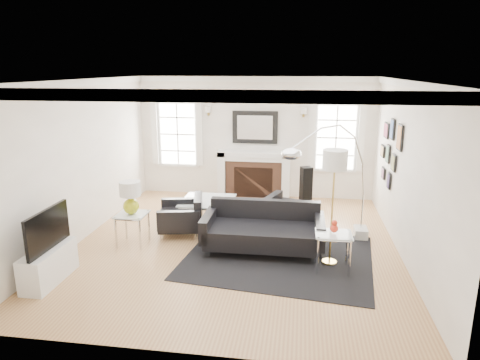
% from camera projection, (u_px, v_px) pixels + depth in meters
% --- Properties ---
extents(floor, '(6.00, 6.00, 0.00)m').
position_uv_depth(floor, '(236.00, 244.00, 7.48)').
color(floor, '#A36C44').
rests_on(floor, ground).
extents(back_wall, '(5.50, 0.04, 2.80)m').
position_uv_depth(back_wall, '(255.00, 138.00, 9.99)').
color(back_wall, white).
rests_on(back_wall, floor).
extents(front_wall, '(5.50, 0.04, 2.80)m').
position_uv_depth(front_wall, '(189.00, 233.00, 4.25)').
color(front_wall, white).
rests_on(front_wall, floor).
extents(left_wall, '(0.04, 6.00, 2.80)m').
position_uv_depth(left_wall, '(81.00, 161.00, 7.50)').
color(left_wall, white).
rests_on(left_wall, floor).
extents(right_wall, '(0.04, 6.00, 2.80)m').
position_uv_depth(right_wall, '(407.00, 172.00, 6.74)').
color(right_wall, white).
rests_on(right_wall, floor).
extents(ceiling, '(5.50, 6.00, 0.02)m').
position_uv_depth(ceiling, '(235.00, 80.00, 6.77)').
color(ceiling, white).
rests_on(ceiling, back_wall).
extents(crown_molding, '(5.50, 6.00, 0.12)m').
position_uv_depth(crown_molding, '(235.00, 84.00, 6.78)').
color(crown_molding, white).
rests_on(crown_molding, back_wall).
extents(fireplace, '(1.70, 0.69, 1.11)m').
position_uv_depth(fireplace, '(254.00, 175.00, 10.01)').
color(fireplace, white).
rests_on(fireplace, floor).
extents(mantel_mirror, '(1.05, 0.07, 0.75)m').
position_uv_depth(mantel_mirror, '(255.00, 127.00, 9.89)').
color(mantel_mirror, black).
rests_on(mantel_mirror, back_wall).
extents(window_left, '(1.24, 0.15, 1.62)m').
position_uv_depth(window_left, '(178.00, 134.00, 10.18)').
color(window_left, white).
rests_on(window_left, back_wall).
extents(window_right, '(1.24, 0.15, 1.62)m').
position_uv_depth(window_right, '(336.00, 137.00, 9.67)').
color(window_right, white).
rests_on(window_right, back_wall).
extents(gallery_wall, '(0.04, 1.73, 1.29)m').
position_uv_depth(gallery_wall, '(390.00, 148.00, 7.95)').
color(gallery_wall, black).
rests_on(gallery_wall, right_wall).
extents(tv_unit, '(0.35, 1.00, 1.09)m').
position_uv_depth(tv_unit, '(49.00, 260.00, 6.11)').
color(tv_unit, white).
rests_on(tv_unit, floor).
extents(area_rug, '(3.20, 2.77, 0.01)m').
position_uv_depth(area_rug, '(279.00, 257.00, 6.96)').
color(area_rug, black).
rests_on(area_rug, floor).
extents(sofa, '(2.00, 0.93, 0.65)m').
position_uv_depth(sofa, '(263.00, 230.00, 7.16)').
color(sofa, black).
rests_on(sofa, floor).
extents(armchair_left, '(0.93, 1.00, 0.58)m').
position_uv_depth(armchair_left, '(183.00, 216.00, 7.90)').
color(armchair_left, black).
rests_on(armchair_left, floor).
extents(armchair_right, '(0.98, 1.04, 0.57)m').
position_uv_depth(armchair_right, '(285.00, 216.00, 7.92)').
color(armchair_right, black).
rests_on(armchair_right, floor).
extents(coffee_table, '(1.01, 1.01, 0.45)m').
position_uv_depth(coffee_table, '(208.00, 201.00, 8.47)').
color(coffee_table, silver).
rests_on(coffee_table, floor).
extents(side_table_left, '(0.51, 0.51, 0.56)m').
position_uv_depth(side_table_left, '(132.00, 220.00, 7.37)').
color(side_table_left, silver).
rests_on(side_table_left, floor).
extents(nesting_table, '(0.54, 0.45, 0.60)m').
position_uv_depth(nesting_table, '(333.00, 241.00, 6.40)').
color(nesting_table, silver).
rests_on(nesting_table, floor).
extents(gourd_lamp, '(0.36, 0.36, 0.57)m').
position_uv_depth(gourd_lamp, '(130.00, 195.00, 7.26)').
color(gourd_lamp, '#B5BE17').
rests_on(gourd_lamp, side_table_left).
extents(orange_vase, '(0.12, 0.12, 0.19)m').
position_uv_depth(orange_vase, '(334.00, 227.00, 6.34)').
color(orange_vase, red).
rests_on(orange_vase, nesting_table).
extents(arc_floor_lamp, '(1.54, 1.43, 2.18)m').
position_uv_depth(arc_floor_lamp, '(330.00, 181.00, 7.04)').
color(arc_floor_lamp, silver).
rests_on(arc_floor_lamp, floor).
extents(stick_floor_lamp, '(0.37, 0.37, 1.82)m').
position_uv_depth(stick_floor_lamp, '(335.00, 166.00, 6.35)').
color(stick_floor_lamp, '#AF8F3C').
rests_on(stick_floor_lamp, floor).
extents(speaker_tower, '(0.27, 0.27, 1.05)m').
position_uv_depth(speaker_tower, '(306.00, 192.00, 8.76)').
color(speaker_tower, black).
rests_on(speaker_tower, floor).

